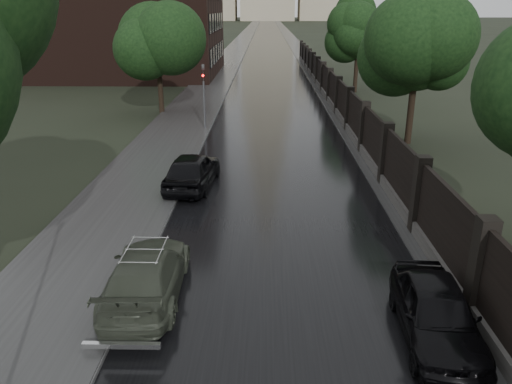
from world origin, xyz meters
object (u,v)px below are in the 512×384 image
car_right_near (436,312)px  tree_right_b (417,52)px  tree_left_far (157,38)px  traffic_light (204,91)px  volga_sedan (146,274)px  hatchback_left (192,170)px  tree_right_c (358,35)px

car_right_near → tree_right_b: bearing=80.2°
tree_left_far → car_right_near: bearing=-66.1°
tree_left_far → traffic_light: size_ratio=1.85×
traffic_light → car_right_near: size_ratio=0.99×
volga_sedan → car_right_near: size_ratio=1.14×
tree_right_b → car_right_near: size_ratio=1.74×
tree_left_far → traffic_light: (3.70, -5.01, -2.84)m
tree_left_far → tree_right_b: tree_left_far is taller
volga_sedan → car_right_near: (7.00, -1.63, 0.02)m
volga_sedan → tree_left_far: bearing=-81.5°
tree_right_b → hatchback_left: tree_right_b is taller
traffic_light → hatchback_left: 10.72m
traffic_light → volga_sedan: (0.70, -19.15, -1.73)m
traffic_light → tree_right_c: bearing=51.8°
hatchback_left → car_right_near: 12.38m
tree_right_b → hatchback_left: size_ratio=1.58×
traffic_light → tree_left_far: bearing=126.5°
tree_right_b → hatchback_left: 14.07m
tree_right_c → volga_sedan: tree_right_c is taller
tree_left_far → tree_right_b: size_ratio=1.05×
hatchback_left → car_right_near: hatchback_left is taller
traffic_light → car_right_near: 22.23m
tree_right_b → car_right_near: bearing=-103.0°
tree_right_c → traffic_light: 19.26m
traffic_light → car_right_near: (7.70, -20.78, -1.71)m
car_right_near → traffic_light: bearing=113.5°
tree_left_far → hatchback_left: (4.40, -15.57, -4.48)m
car_right_near → volga_sedan: bearing=170.1°
tree_right_c → hatchback_left: (-11.10, -25.57, -4.19)m
tree_right_c → volga_sedan: bearing=-108.0°
tree_right_b → hatchback_left: (-11.10, -7.57, -4.19)m
tree_right_b → car_right_near: (-4.10, -17.78, -4.26)m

